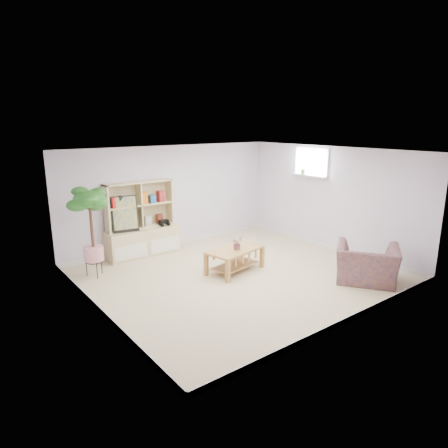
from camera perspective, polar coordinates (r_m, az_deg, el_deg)
floor at (r=7.91m, az=1.96°, el=-7.29°), size 5.50×5.00×0.01m
ceiling at (r=7.37m, az=2.12°, el=10.32°), size 5.50×5.00×0.01m
walls at (r=7.55m, az=2.03°, el=1.20°), size 5.51×5.01×2.40m
baseboard at (r=7.89m, az=1.96°, el=-6.96°), size 5.50×5.00×0.10m
window at (r=9.75m, az=12.42°, el=8.62°), size 0.10×0.98×0.68m
window_sill at (r=9.74m, az=12.08°, el=6.74°), size 0.14×1.00×0.04m
storage_unit at (r=9.01m, az=-11.62°, el=0.66°), size 1.66×0.56×1.66m
poster at (r=8.78m, az=-14.01°, el=1.40°), size 0.58×0.23×0.78m
toy_truck at (r=9.19m, az=-8.60°, el=0.23°), size 0.30×0.21×0.16m
coffee_table at (r=8.02m, az=1.56°, el=-5.18°), size 1.26×0.85×0.47m
table_plant at (r=7.88m, az=1.87°, el=-2.76°), size 0.29×0.27×0.25m
floor_tree at (r=7.98m, az=-18.33°, el=-1.19°), size 0.85×0.85×1.76m
armchair at (r=7.91m, az=19.73°, el=-5.05°), size 1.40×1.44×0.81m
sill_plant at (r=9.85m, az=11.30°, el=7.76°), size 0.16×0.13×0.27m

